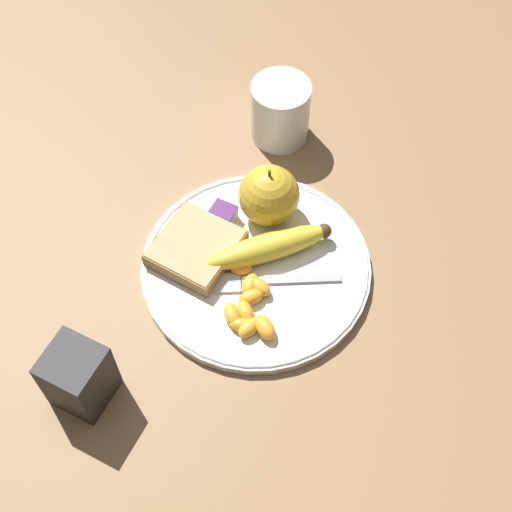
# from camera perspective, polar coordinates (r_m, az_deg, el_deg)

# --- Properties ---
(ground_plane) EXTENTS (3.00, 3.00, 0.00)m
(ground_plane) POSITION_cam_1_polar(r_m,az_deg,el_deg) (0.89, 0.00, -1.11)
(ground_plane) COLOR olive
(plate) EXTENTS (0.29, 0.29, 0.01)m
(plate) POSITION_cam_1_polar(r_m,az_deg,el_deg) (0.89, 0.00, -0.84)
(plate) COLOR white
(plate) RESTS_ON ground_plane
(juice_glass) EXTENTS (0.08, 0.08, 0.09)m
(juice_glass) POSITION_cam_1_polar(r_m,az_deg,el_deg) (1.00, 1.95, 11.40)
(juice_glass) COLOR silver
(juice_glass) RESTS_ON ground_plane
(apple) EXTENTS (0.08, 0.08, 0.09)m
(apple) POSITION_cam_1_polar(r_m,az_deg,el_deg) (0.90, 1.04, 4.87)
(apple) COLOR gold
(apple) RESTS_ON plate
(banana) EXTENTS (0.14, 0.14, 0.03)m
(banana) POSITION_cam_1_polar(r_m,az_deg,el_deg) (0.88, 1.09, 0.74)
(banana) COLOR yellow
(banana) RESTS_ON plate
(bread_slice) EXTENTS (0.10, 0.10, 0.02)m
(bread_slice) POSITION_cam_1_polar(r_m,az_deg,el_deg) (0.89, -4.82, 0.67)
(bread_slice) COLOR olive
(bread_slice) RESTS_ON plate
(fork) EXTENTS (0.10, 0.16, 0.00)m
(fork) POSITION_cam_1_polar(r_m,az_deg,el_deg) (0.87, -0.01, -2.12)
(fork) COLOR #B2B2B7
(fork) RESTS_ON plate
(jam_packet) EXTENTS (0.04, 0.03, 0.02)m
(jam_packet) POSITION_cam_1_polar(r_m,az_deg,el_deg) (0.91, -2.79, 3.08)
(jam_packet) COLOR silver
(jam_packet) RESTS_ON plate
(orange_segment_0) EXTENTS (0.02, 0.03, 0.02)m
(orange_segment_0) POSITION_cam_1_polar(r_m,az_deg,el_deg) (0.83, -1.25, -5.53)
(orange_segment_0) COLOR #F9A32D
(orange_segment_0) RESTS_ON plate
(orange_segment_1) EXTENTS (0.03, 0.04, 0.02)m
(orange_segment_1) POSITION_cam_1_polar(r_m,az_deg,el_deg) (0.86, 0.27, -2.48)
(orange_segment_1) COLOR #F9A32D
(orange_segment_1) RESTS_ON plate
(orange_segment_2) EXTENTS (0.03, 0.03, 0.02)m
(orange_segment_2) POSITION_cam_1_polar(r_m,az_deg,el_deg) (0.87, -1.20, -1.02)
(orange_segment_2) COLOR #F9A32D
(orange_segment_2) RESTS_ON plate
(orange_segment_3) EXTENTS (0.04, 0.03, 0.02)m
(orange_segment_3) POSITION_cam_1_polar(r_m,az_deg,el_deg) (0.85, -0.40, -3.32)
(orange_segment_3) COLOR #F9A32D
(orange_segment_3) RESTS_ON plate
(orange_segment_4) EXTENTS (0.04, 0.04, 0.02)m
(orange_segment_4) POSITION_cam_1_polar(r_m,az_deg,el_deg) (0.83, 0.72, -5.73)
(orange_segment_4) COLOR #F9A32D
(orange_segment_4) RESTS_ON plate
(orange_segment_5) EXTENTS (0.04, 0.03, 0.02)m
(orange_segment_5) POSITION_cam_1_polar(r_m,az_deg,el_deg) (0.83, -0.55, -5.75)
(orange_segment_5) COLOR #F9A32D
(orange_segment_5) RESTS_ON plate
(orange_segment_6) EXTENTS (0.03, 0.03, 0.02)m
(orange_segment_6) POSITION_cam_1_polar(r_m,az_deg,el_deg) (0.84, -0.87, -4.44)
(orange_segment_6) COLOR #F9A32D
(orange_segment_6) RESTS_ON plate
(orange_segment_7) EXTENTS (0.03, 0.02, 0.02)m
(orange_segment_7) POSITION_cam_1_polar(r_m,az_deg,el_deg) (0.86, -0.48, -2.33)
(orange_segment_7) COLOR #F9A32D
(orange_segment_7) RESTS_ON plate
(orange_segment_8) EXTENTS (0.04, 0.03, 0.02)m
(orange_segment_8) POSITION_cam_1_polar(r_m,az_deg,el_deg) (0.84, -1.94, -4.69)
(orange_segment_8) COLOR #F9A32D
(orange_segment_8) RESTS_ON plate
(condiment_caddy) EXTENTS (0.06, 0.06, 0.09)m
(condiment_caddy) POSITION_cam_1_polar(r_m,az_deg,el_deg) (0.80, -14.01, -9.33)
(condiment_caddy) COLOR #2D2D2D
(condiment_caddy) RESTS_ON ground_plane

